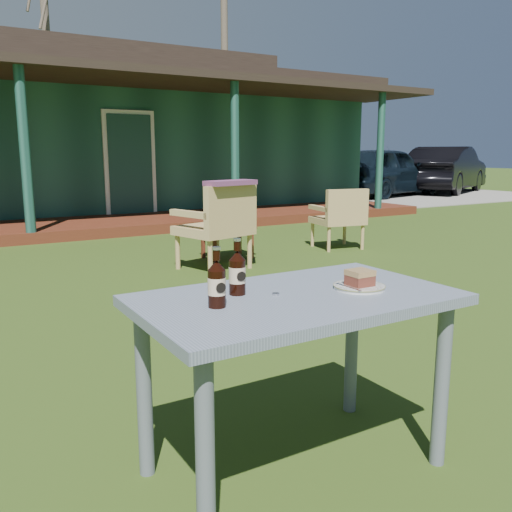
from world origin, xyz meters
TOP-DOWN VIEW (x-y plane):
  - ground at (0.00, 0.00)m, footprint 80.00×80.00m
  - gravel_strip at (10.50, 8.50)m, footprint 9.00×6.00m
  - tree_mid at (3.00, 18.50)m, footprint 0.28×0.28m
  - tree_right at (9.50, 17.00)m, footprint 0.28×0.28m
  - car_near at (10.22, 8.48)m, footprint 4.50×2.60m
  - car_far at (12.96, 8.56)m, footprint 4.60×3.23m
  - cafe_table at (0.00, -1.60)m, footprint 1.20×0.70m
  - plate at (0.27, -1.65)m, footprint 0.20×0.20m
  - cake_slice at (0.27, -1.65)m, footprint 0.09×0.09m
  - fork at (0.20, -1.66)m, footprint 0.01×0.14m
  - cola_bottle_near at (-0.19, -1.48)m, footprint 0.06×0.07m
  - cola_bottle_far at (-0.33, -1.59)m, footprint 0.06×0.07m
  - bottle_cap at (-0.07, -1.57)m, footprint 0.03×0.03m
  - armchair_left at (1.46, 1.91)m, footprint 0.83×0.80m
  - armchair_right at (3.43, 2.26)m, footprint 0.67×0.64m
  - floral_throw at (1.51, 1.73)m, footprint 0.62×0.36m
  - side_table at (1.85, 2.46)m, footprint 0.60×0.40m

SIDE VIEW (x-z plane):
  - ground at x=0.00m, z-range 0.00..0.00m
  - gravel_strip at x=10.50m, z-range 0.00..0.02m
  - side_table at x=1.85m, z-range 0.14..0.54m
  - armchair_right at x=3.43m, z-range 0.05..0.85m
  - armchair_left at x=1.46m, z-range 0.06..0.98m
  - cafe_table at x=0.00m, z-range 0.26..0.98m
  - car_near at x=10.22m, z-range 0.00..1.44m
  - car_far at x=12.96m, z-range 0.00..1.44m
  - bottle_cap at x=-0.07m, z-range 0.72..0.73m
  - plate at x=0.27m, z-range 0.72..0.74m
  - fork at x=0.20m, z-range 0.73..0.74m
  - cake_slice at x=0.27m, z-range 0.73..0.80m
  - cola_bottle_far at x=-0.33m, z-range 0.70..0.91m
  - cola_bottle_near at x=-0.19m, z-range 0.70..0.91m
  - floral_throw at x=1.51m, z-range 0.92..0.97m
  - tree_mid at x=3.00m, z-range 0.00..9.50m
  - tree_right at x=9.50m, z-range 0.00..11.00m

